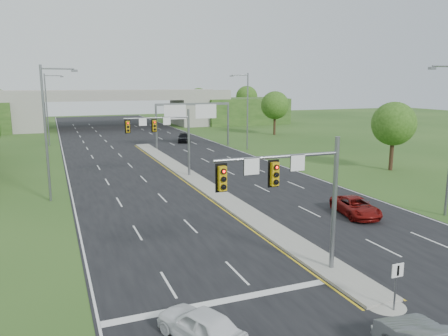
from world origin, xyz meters
The scene contains 20 objects.
ground centered at (0.00, 0.00, 0.00)m, with size 240.00×240.00×0.00m, color #28491A.
road centered at (0.00, 35.00, 0.01)m, with size 24.00×160.00×0.02m, color black.
median centered at (0.00, 23.00, 0.10)m, with size 2.00×54.00×0.16m, color gray.
median_nose centered at (0.00, -4.00, 0.10)m, with size 2.00×2.00×0.16m, color gray.
lane_markings centered at (-0.60, 28.91, 0.02)m, with size 23.72×160.00×0.01m.
signal_mast_near centered at (-2.26, -0.07, 4.73)m, with size 6.62×0.60×7.00m.
signal_mast_far centered at (-2.26, 24.93, 4.73)m, with size 6.62×0.60×7.00m.
keep_right_sign centered at (0.00, -4.53, 1.52)m, with size 0.60×0.13×2.20m.
sign_gantry centered at (6.68, 44.92, 5.24)m, with size 11.58×0.44×6.67m.
overpass centered at (0.00, 80.00, 3.55)m, with size 80.00×14.00×8.10m.
lightpole_l_mid centered at (-13.30, 20.00, 6.10)m, with size 2.85×0.25×11.00m.
lightpole_l_far centered at (-13.30, 55.00, 6.10)m, with size 2.85×0.25×11.00m.
lightpole_r_far centered at (13.30, 40.00, 6.10)m, with size 2.85×0.25×11.00m.
tree_r_near centered at (22.00, 20.00, 5.18)m, with size 4.80×4.80×7.60m.
tree_r_mid centered at (26.00, 55.00, 5.51)m, with size 5.20×5.20×8.12m.
tree_back_c centered at (24.00, 94.00, 5.51)m, with size 5.60×5.60×8.32m.
tree_back_d centered at (38.00, 94.00, 5.84)m, with size 6.00×6.00×8.85m.
car_white centered at (-8.34, -3.53, 0.68)m, with size 1.57×3.89×1.33m, color white.
car_far_a centered at (7.32, 7.39, 0.69)m, with size 2.21×4.79×1.33m, color maroon.
car_far_c centered at (7.12, 51.30, 0.78)m, with size 1.80×4.49×1.53m, color black.
Camera 1 is at (-13.01, -17.71, 9.57)m, focal length 35.00 mm.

